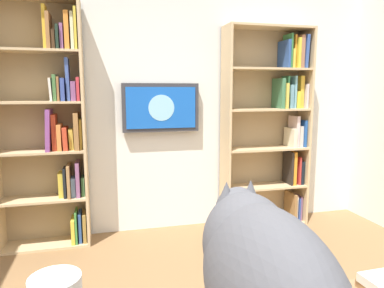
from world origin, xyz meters
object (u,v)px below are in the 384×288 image
at_px(cat, 261,274).
at_px(bookshelf_right, 50,125).
at_px(wall_mounted_tv, 161,108).
at_px(bookshelf_left, 274,124).

bearing_deg(cat, bookshelf_right, -72.85).
xyz_separation_m(wall_mounted_tv, cat, (0.20, 2.63, -0.26)).
relative_size(bookshelf_right, cat, 3.17).
xyz_separation_m(bookshelf_left, wall_mounted_tv, (1.15, -0.08, 0.18)).
xyz_separation_m(bookshelf_right, wall_mounted_tv, (-0.98, -0.08, 0.14)).
xyz_separation_m(bookshelf_left, cat, (1.34, 2.55, -0.08)).
height_order(bookshelf_right, cat, bookshelf_right).
height_order(bookshelf_left, bookshelf_right, bookshelf_right).
distance_m(bookshelf_left, bookshelf_right, 2.13).
height_order(wall_mounted_tv, cat, wall_mounted_tv).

